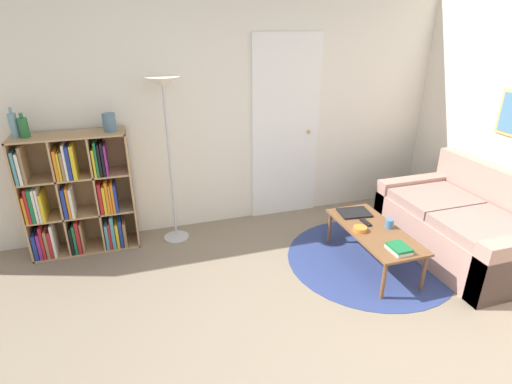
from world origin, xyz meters
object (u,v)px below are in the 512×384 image
bookshelf (77,198)px  bottle_left (14,125)px  floor_lamp (164,104)px  bottle_middle (24,127)px  bowl (360,229)px  cup (389,224)px  couch (465,227)px  laptop (354,213)px  vase_on_shelf (109,122)px  coffee_table (374,233)px

bookshelf → bottle_left: (-0.40, 0.03, 0.76)m
bookshelf → floor_lamp: bearing=-4.5°
bottle_middle → bowl: bearing=-21.8°
cup → couch: bearing=-5.1°
couch → bottle_middle: 4.32m
laptop → vase_on_shelf: 2.57m
bookshelf → vase_on_shelf: 0.84m
bowl → cup: bearing=-5.1°
couch → bottle_middle: bottle_middle is taller
bookshelf → bottle_middle: (-0.32, -0.00, 0.74)m
cup → vase_on_shelf: bearing=154.3°
laptop → bottle_middle: 3.24m
cup → bottle_middle: bearing=159.7°
floor_lamp → vase_on_shelf: (-0.52, 0.07, -0.16)m
floor_lamp → bowl: (1.60, -1.07, -1.07)m
bottle_left → cup: bearing=-20.2°
bookshelf → coffee_table: size_ratio=1.15×
floor_lamp → coffee_table: size_ratio=1.61×
couch → bottle_middle: size_ratio=7.06×
bookshelf → vase_on_shelf: bearing=0.3°
laptop → bowl: bearing=-112.3°
cup → vase_on_shelf: vase_on_shelf is taller
couch → vase_on_shelf: vase_on_shelf is taller
couch → bottle_left: bearing=162.7°
couch → vase_on_shelf: size_ratio=9.10×
bowl → vase_on_shelf: size_ratio=0.74×
bottle_left → laptop: bearing=-15.1°
coffee_table → bottle_middle: 3.36m
bottle_middle → vase_on_shelf: (0.73, 0.00, -0.01)m
floor_lamp → cup: 2.43m
floor_lamp → laptop: 2.17m
bookshelf → bowl: 2.79m
coffee_table → laptop: 0.36m
couch → bottle_left: (-4.09, 1.27, 1.05)m
bottle_left → bottle_middle: bearing=-18.0°
couch → bowl: bearing=174.9°
cup → bottle_middle: size_ratio=0.40×
bowl → bottle_middle: (-2.86, 1.14, 0.91)m
floor_lamp → coffee_table: (1.75, -1.09, -1.12)m
couch → bowl: 1.16m
bookshelf → coffee_table: 2.93m
laptop → cup: bearing=-66.4°
floor_lamp → bowl: size_ratio=13.54×
bowl → bottle_left: 3.30m
coffee_table → bowl: bowl is taller
bottle_middle → vase_on_shelf: bearing=0.2°
floor_lamp → cup: bearing=-29.9°
bowl → laptop: bearing=67.7°
laptop → bottle_left: 3.32m
bookshelf → vase_on_shelf: size_ratio=7.12×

